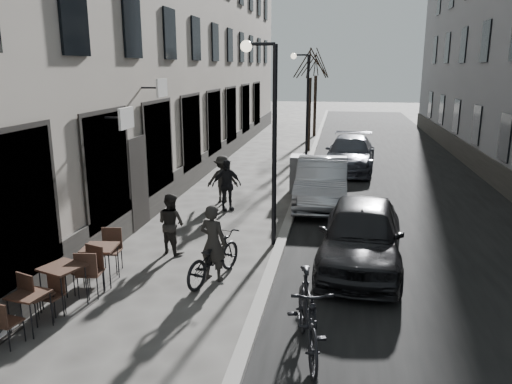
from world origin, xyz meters
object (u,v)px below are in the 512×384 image
(pedestrian_near, at_px, (171,223))
(moped, at_px, (308,316))
(bistro_set_c, at_px, (101,261))
(bicycle, at_px, (213,257))
(tree_far, at_px, (316,63))
(utility_cabinet, at_px, (297,174))
(car_far, at_px, (350,154))
(tree_near, at_px, (310,63))
(bistro_set_a, at_px, (30,308))
(streetlamp_far, at_px, (304,95))
(car_near, at_px, (361,234))
(bistro_set_b, at_px, (63,282))
(streetlamp_near, at_px, (268,122))
(pedestrian_far, at_px, (227,185))
(pedestrian_mid, at_px, (223,179))
(car_mid, at_px, (322,182))

(pedestrian_near, distance_m, moped, 5.35)
(bistro_set_c, bearing_deg, bicycle, 6.98)
(tree_far, relative_size, bicycle, 2.91)
(utility_cabinet, distance_m, car_far, 4.66)
(car_far, bearing_deg, pedestrian_near, -107.81)
(tree_near, xyz_separation_m, bicycle, (-0.89, -17.39, -4.15))
(bistro_set_a, bearing_deg, tree_far, 91.81)
(streetlamp_far, xyz_separation_m, utility_cabinet, (0.27, -6.26, -2.49))
(car_near, bearing_deg, tree_far, 100.33)
(bistro_set_b, xyz_separation_m, pedestrian_near, (1.08, 3.11, 0.25))
(streetlamp_near, xyz_separation_m, streetlamp_far, (0.00, 12.00, 0.00))
(streetlamp_near, relative_size, tree_far, 0.89)
(streetlamp_near, height_order, bistro_set_a, streetlamp_near)
(streetlamp_near, xyz_separation_m, pedestrian_far, (-1.73, 2.91, -2.34))
(bistro_set_b, height_order, car_far, car_far)
(streetlamp_near, distance_m, utility_cabinet, 6.27)
(tree_near, distance_m, bistro_set_c, 18.72)
(tree_far, relative_size, pedestrian_near, 3.78)
(car_far, bearing_deg, moped, -88.97)
(tree_near, bearing_deg, bistro_set_c, -100.08)
(streetlamp_far, bearing_deg, pedestrian_far, -100.79)
(tree_far, height_order, utility_cabinet, tree_far)
(tree_far, xyz_separation_m, bicycle, (-0.89, -23.39, -4.15))
(bistro_set_a, height_order, pedestrian_mid, pedestrian_mid)
(tree_near, xyz_separation_m, moped, (1.30, -19.95, -4.00))
(tree_far, relative_size, utility_cabinet, 4.27)
(tree_near, relative_size, car_near, 1.26)
(car_far, bearing_deg, pedestrian_mid, -121.01)
(tree_near, height_order, bicycle, tree_near)
(streetlamp_near, bearing_deg, car_mid, 73.25)
(bistro_set_c, xyz_separation_m, bicycle, (2.31, 0.58, 0.02))
(car_near, bearing_deg, streetlamp_far, 104.60)
(tree_far, xyz_separation_m, bistro_set_c, (-3.20, -23.97, -4.17))
(pedestrian_mid, bearing_deg, pedestrian_far, 98.17)
(streetlamp_far, height_order, bistro_set_b, streetlamp_far)
(bistro_set_c, height_order, car_far, car_far)
(streetlamp_far, distance_m, bicycle, 14.66)
(tree_near, relative_size, pedestrian_mid, 3.59)
(tree_far, xyz_separation_m, pedestrian_far, (-1.81, -18.09, -3.84))
(pedestrian_far, distance_m, car_near, 5.69)
(tree_far, distance_m, utility_cabinet, 15.77)
(car_far, bearing_deg, bistro_set_b, -107.15)
(bistro_set_b, xyz_separation_m, bicycle, (2.49, 1.72, 0.01))
(streetlamp_near, relative_size, pedestrian_far, 3.10)
(utility_cabinet, height_order, car_mid, car_mid)
(utility_cabinet, height_order, moped, utility_cabinet)
(streetlamp_near, bearing_deg, pedestrian_far, 120.81)
(car_near, relative_size, moped, 2.04)
(bistro_set_a, height_order, utility_cabinet, utility_cabinet)
(car_near, xyz_separation_m, moped, (-0.96, -3.87, -0.10))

